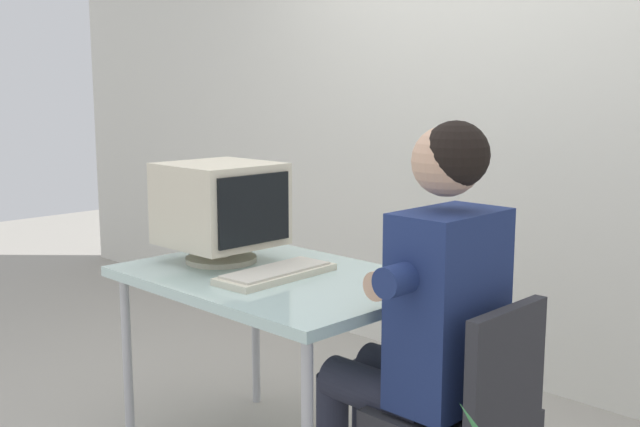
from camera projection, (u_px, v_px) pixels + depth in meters
wall_back at (550, 68)px, 3.42m from camera, size 8.00×0.10×3.00m
desk at (275, 289)px, 2.78m from camera, size 1.12×0.77×0.74m
crt_monitor at (221, 206)px, 2.92m from camera, size 0.41×0.39×0.39m
keyboard at (276, 273)px, 2.72m from camera, size 0.20×0.47×0.03m
office_chair at (467, 410)px, 2.27m from camera, size 0.41×0.41×0.80m
person_seated at (423, 315)px, 2.35m from camera, size 0.68×0.56×1.32m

